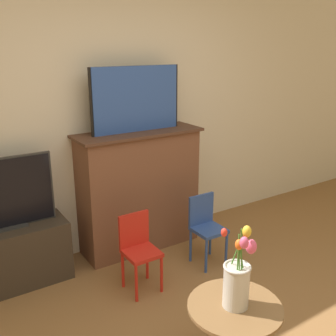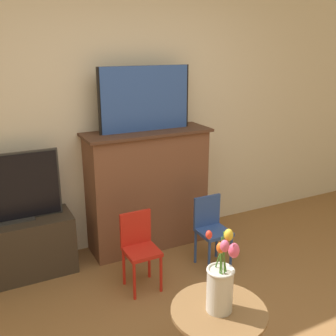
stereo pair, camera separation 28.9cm
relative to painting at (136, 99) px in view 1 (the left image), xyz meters
name	(u,v)px [view 1 (the left image)]	position (x,y,z in m)	size (l,w,h in m)	color
wall_back	(101,108)	(-0.25, 0.21, -0.09)	(8.00, 0.06, 2.70)	beige
fireplace_mantel	(139,189)	(0.00, -0.01, -0.85)	(1.18, 0.42, 1.15)	brown
painting	(136,99)	(0.00, 0.00, 0.00)	(0.87, 0.03, 0.58)	black
tv_stand	(12,257)	(-1.20, -0.02, -1.18)	(0.90, 0.38, 0.51)	#382D23
tv_monitor	(3,195)	(-1.20, -0.02, -0.65)	(0.77, 0.12, 0.58)	#2D2D2D
chair_red	(139,247)	(-0.35, -0.62, -1.07)	(0.26, 0.26, 0.63)	red
chair_blue	(206,225)	(0.35, -0.59, -1.07)	(0.26, 0.26, 0.63)	#2D4C99
side_table	(233,331)	(-0.33, -1.72, -1.11)	(0.54, 0.54, 0.50)	brown
vase_tulips	(237,280)	(-0.33, -1.72, -0.77)	(0.16, 0.22, 0.51)	beige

